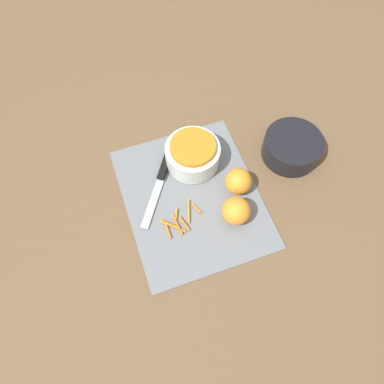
% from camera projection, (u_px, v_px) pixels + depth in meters
% --- Properties ---
extents(ground_plane, '(4.00, 4.00, 0.00)m').
position_uv_depth(ground_plane, '(192.00, 198.00, 1.07)').
color(ground_plane, brown).
extents(cutting_board, '(0.45, 0.37, 0.01)m').
position_uv_depth(cutting_board, '(192.00, 197.00, 1.07)').
color(cutting_board, slate).
rests_on(cutting_board, ground_plane).
extents(bowl_speckled, '(0.16, 0.16, 0.08)m').
position_uv_depth(bowl_speckled, '(193.00, 154.00, 1.08)').
color(bowl_speckled, silver).
rests_on(bowl_speckled, cutting_board).
extents(bowl_dark, '(0.17, 0.17, 0.07)m').
position_uv_depth(bowl_dark, '(292.00, 147.00, 1.11)').
color(bowl_dark, black).
rests_on(bowl_dark, ground_plane).
extents(knife, '(0.23, 0.16, 0.02)m').
position_uv_depth(knife, '(162.00, 174.00, 1.09)').
color(knife, black).
rests_on(knife, cutting_board).
extents(orange_left, '(0.08, 0.08, 0.08)m').
position_uv_depth(orange_left, '(238.00, 181.00, 1.04)').
color(orange_left, orange).
rests_on(orange_left, cutting_board).
extents(orange_right, '(0.08, 0.08, 0.08)m').
position_uv_depth(orange_right, '(236.00, 211.00, 1.00)').
color(orange_right, orange).
rests_on(orange_right, cutting_board).
extents(peel_pile, '(0.10, 0.11, 0.01)m').
position_uv_depth(peel_pile, '(179.00, 221.00, 1.02)').
color(peel_pile, orange).
rests_on(peel_pile, cutting_board).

